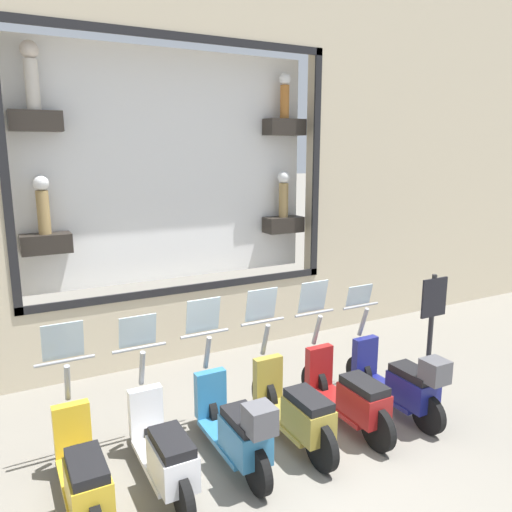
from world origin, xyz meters
The scene contains 9 objects.
ground_plane centered at (0.00, 0.00, 0.00)m, with size 120.00×120.00×0.00m, color gray.
building_facade centered at (3.60, 0.00, 4.58)m, with size 1.19×36.00×9.01m.
scooter_navy_0 centered at (0.38, -1.79, 0.47)m, with size 1.80×0.60×1.55m.
scooter_red_1 centered at (0.45, -1.01, 0.44)m, with size 1.81×0.60×1.71m.
scooter_olive_2 centered at (0.45, -0.22, 0.45)m, with size 1.81×0.60×1.71m.
scooter_teal_3 centered at (0.38, 0.57, 0.48)m, with size 1.80×0.60×1.69m.
scooter_white_4 centered at (0.44, 1.36, 0.42)m, with size 1.79×0.60×1.61m.
scooter_yellow_5 centered at (0.44, 2.15, 0.42)m, with size 1.79×0.61×1.66m.
shop_sign_post centered at (0.70, -2.64, 0.93)m, with size 0.36×0.45×1.72m.
Camera 1 is at (-4.03, 2.67, 3.40)m, focal length 35.00 mm.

